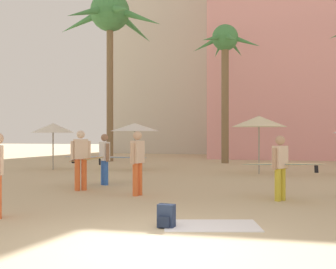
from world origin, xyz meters
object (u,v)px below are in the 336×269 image
Objects in this scene: beach_towel at (212,225)px; person_near_left at (280,165)px; backpack at (166,216)px; person_mid_right at (83,158)px; person_mid_left at (137,160)px; cafe_umbrella_0 at (259,121)px; person_far_left at (106,157)px; palm_tree_center at (110,19)px; cafe_umbrella_3 at (53,128)px; cafe_umbrella_2 at (135,127)px; palm_tree_far_left at (225,53)px.

person_near_left is (1.29, 3.47, 0.89)m from beach_towel.
backpack is 0.18× the size of person_near_left.
person_mid_right is 2.09m from person_mid_left.
cafe_umbrella_0 reaches higher than person_far_left.
person_mid_left reaches higher than person_near_left.
person_mid_right reaches higher than person_mid_left.
palm_tree_center reaches higher than person_far_left.
cafe_umbrella_3 is at bearing -0.17° from person_near_left.
cafe_umbrella_2 reaches higher than person_mid_right.
cafe_umbrella_3 is (-3.84, -0.67, -0.03)m from cafe_umbrella_2.
backpack is at bearing 96.53° from person_near_left.
palm_tree_far_left is 8.02m from cafe_umbrella_2.
person_mid_left is at bearing -146.98° from backpack.
person_mid_left reaches higher than backpack.
palm_tree_far_left is at bearing -43.52° from person_near_left.
person_far_left is (4.67, -5.09, -1.05)m from cafe_umbrella_3.
cafe_umbrella_0 is at bearing 0.06° from cafe_umbrella_3.
palm_tree_center is 18.62m from person_near_left.
backpack is at bearing -105.23° from person_far_left.
person_far_left reaches higher than beach_towel.
palm_tree_far_left reaches higher than backpack.
person_mid_right is 1.45× the size of person_mid_left.
beach_towel is (8.93, -10.67, -1.96)m from cafe_umbrella_3.
person_far_left is at bearing 14.19° from person_near_left.
palm_tree_far_left reaches higher than beach_towel.
cafe_umbrella_2 is 0.94× the size of person_far_left.
backpack is at bearing -87.70° from palm_tree_far_left.
cafe_umbrella_0 is 1.06× the size of cafe_umbrella_2.
beach_towel is at bearing 104.54° from person_near_left.
backpack is at bearing -69.69° from cafe_umbrella_2.
person_far_left is at bearing -141.03° from backpack.
person_far_left reaches higher than backpack.
person_mid_right is (-4.43, 4.13, 0.94)m from beach_towel.
beach_towel is at bearing -98.39° from person_far_left.
palm_tree_center is 4.54× the size of person_near_left.
palm_tree_far_left is 7.84m from cafe_umbrella_0.
cafe_umbrella_3 is (-0.38, -6.51, -6.82)m from palm_tree_center.
palm_tree_far_left is at bearing 94.93° from beach_towel.
person_far_left is at bearing -69.70° from palm_tree_center.
person_far_left is (0.83, -5.76, -1.09)m from cafe_umbrella_2.
palm_tree_center is at bearing -19.25° from person_mid_right.
beach_towel is (8.55, -17.17, -8.78)m from palm_tree_center.
person_mid_right is (-5.03, -6.54, -1.26)m from cafe_umbrella_0.
palm_tree_center is 13.01m from cafe_umbrella_0.
person_near_left is (0.69, -7.20, -1.31)m from cafe_umbrella_0.
person_near_left is (2.06, 3.81, 0.70)m from backpack.
palm_tree_far_left is 4.66× the size of beach_towel.
person_mid_left is at bearing -94.24° from palm_tree_far_left.
palm_tree_far_left is 14.27m from person_mid_right.
cafe_umbrella_0 is at bearing -71.88° from palm_tree_far_left.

